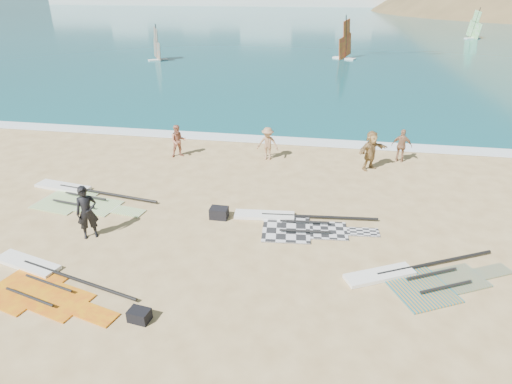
% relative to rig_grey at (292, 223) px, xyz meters
% --- Properties ---
extents(ground, '(300.00, 300.00, 0.00)m').
position_rel_rig_grey_xyz_m(ground, '(-2.30, -3.70, -0.05)').
color(ground, '#D2B67B').
rests_on(ground, ground).
extents(sea, '(300.00, 240.00, 0.06)m').
position_rel_rig_grey_xyz_m(sea, '(-2.30, 128.30, -0.05)').
color(sea, '#0C4B55').
rests_on(sea, ground).
extents(surf_line, '(300.00, 1.20, 0.04)m').
position_rel_rig_grey_xyz_m(surf_line, '(-2.30, 8.60, -0.05)').
color(surf_line, white).
rests_on(surf_line, ground).
extents(rig_grey, '(5.13, 2.09, 0.20)m').
position_rel_rig_grey_xyz_m(rig_grey, '(0.00, 0.00, 0.00)').
color(rig_grey, '#242426').
rests_on(rig_grey, ground).
extents(rig_green, '(5.58, 2.62, 0.20)m').
position_rel_rig_grey_xyz_m(rig_green, '(-8.57, 0.67, 0.00)').
color(rig_green, '#7CBB32').
rests_on(rig_green, ground).
extents(rig_orange, '(4.94, 3.28, 0.19)m').
position_rel_rig_grey_xyz_m(rig_orange, '(3.82, -2.51, -0.00)').
color(rig_orange, orange).
rests_on(rig_orange, ground).
extents(rig_red, '(5.06, 2.64, 0.20)m').
position_rel_rig_grey_xyz_m(rig_red, '(-6.74, -4.44, 0.00)').
color(rig_red, '#D74417').
rests_on(rig_red, ground).
extents(gear_bag_near, '(0.64, 0.47, 0.40)m').
position_rel_rig_grey_xyz_m(gear_bag_near, '(-2.64, 0.00, 0.15)').
color(gear_bag_near, black).
rests_on(gear_bag_near, ground).
extents(gear_bag_far, '(0.58, 0.44, 0.32)m').
position_rel_rig_grey_xyz_m(gear_bag_far, '(-3.34, -5.39, 0.11)').
color(gear_bag_far, black).
rests_on(gear_bag_far, ground).
extents(person_wetsuit, '(0.80, 0.73, 1.85)m').
position_rel_rig_grey_xyz_m(person_wetsuit, '(-6.54, -1.94, 0.87)').
color(person_wetsuit, black).
rests_on(person_wetsuit, ground).
extents(beachgoer_left, '(0.95, 0.88, 1.58)m').
position_rel_rig_grey_xyz_m(beachgoer_left, '(-6.02, 5.55, 0.74)').
color(beachgoer_left, '#B66E53').
rests_on(beachgoer_left, ground).
extents(beachgoer_mid, '(1.06, 0.65, 1.59)m').
position_rel_rig_grey_xyz_m(beachgoer_mid, '(-1.74, 5.90, 0.75)').
color(beachgoer_mid, '#9C7453').
rests_on(beachgoer_mid, ground).
extents(beachgoer_back, '(0.98, 0.57, 1.58)m').
position_rel_rig_grey_xyz_m(beachgoer_back, '(4.48, 6.70, 0.74)').
color(beachgoer_back, '#996A4B').
rests_on(beachgoer_back, ground).
extents(beachgoer_right, '(1.60, 1.50, 1.80)m').
position_rel_rig_grey_xyz_m(beachgoer_right, '(2.97, 5.51, 0.85)').
color(beachgoer_right, '#9C7847').
rests_on(beachgoer_right, ground).
extents(windsurfer_left, '(2.00, 2.04, 3.76)m').
position_rel_rig_grey_xyz_m(windsurfer_left, '(-17.49, 32.15, 1.09)').
color(windsurfer_left, white).
rests_on(windsurfer_left, ground).
extents(windsurfer_centre, '(2.56, 2.75, 4.58)m').
position_rel_rig_grey_xyz_m(windsurfer_centre, '(2.31, 36.49, 1.27)').
color(windsurfer_centre, white).
rests_on(windsurfer_centre, ground).
extents(windsurfer_right, '(2.47, 2.69, 4.39)m').
position_rel_rig_grey_xyz_m(windsurfer_right, '(21.42, 58.60, 1.23)').
color(windsurfer_right, white).
rests_on(windsurfer_right, ground).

